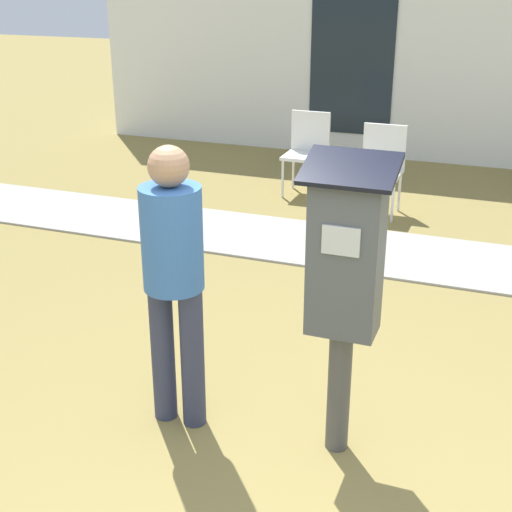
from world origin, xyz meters
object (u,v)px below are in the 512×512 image
Objects in this scene: person_standing at (173,268)px; outdoor_chair_left at (307,146)px; parking_meter at (345,272)px; outdoor_chair_middle at (381,162)px.

person_standing reaches higher than outdoor_chair_left.
outdoor_chair_left is (-0.60, 4.43, -0.40)m from person_standing.
outdoor_chair_left is at bearing 108.87° from parking_meter.
outdoor_chair_middle is at bearing 98.41° from parking_meter.
person_standing is at bearing -83.78° from outdoor_chair_middle.
parking_meter reaches higher than outdoor_chair_left.
person_standing is 1.76× the size of outdoor_chair_middle.
outdoor_chair_middle is at bearing 64.51° from person_standing.
outdoor_chair_middle is (0.31, 4.04, -0.40)m from person_standing.
outdoor_chair_left is at bearing 166.91° from outdoor_chair_middle.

